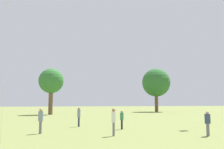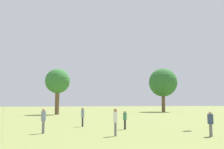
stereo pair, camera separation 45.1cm
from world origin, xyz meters
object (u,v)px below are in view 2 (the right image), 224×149
(person_standing_3, at_px, (125,118))
(distant_tree_1, at_px, (163,83))
(person_standing_6, at_px, (83,115))
(person_standing_1, at_px, (210,121))
(person_standing_5, at_px, (43,118))
(distant_tree_0, at_px, (58,82))
(person_standing_0, at_px, (115,119))

(person_standing_3, height_order, distant_tree_1, distant_tree_1)
(person_standing_6, bearing_deg, distant_tree_1, 124.25)
(person_standing_1, relative_size, distant_tree_1, 0.16)
(person_standing_5, distance_m, distant_tree_1, 48.86)
(person_standing_1, relative_size, distant_tree_0, 0.19)
(person_standing_0, xyz_separation_m, person_standing_1, (6.05, -1.67, -0.15))
(distant_tree_0, xyz_separation_m, distant_tree_1, (25.82, 8.88, 0.93))
(distant_tree_1, bearing_deg, distant_tree_0, -161.02)
(distant_tree_0, bearing_deg, person_standing_1, -76.14)
(person_standing_6, xyz_separation_m, distant_tree_1, (24.40, 34.96, 6.06))
(person_standing_0, relative_size, person_standing_6, 1.04)
(distant_tree_0, bearing_deg, distant_tree_1, 18.98)
(person_standing_6, relative_size, distant_tree_1, 0.17)
(person_standing_1, xyz_separation_m, person_standing_5, (-10.73, 4.37, 0.11))
(person_standing_0, bearing_deg, distant_tree_0, -71.93)
(person_standing_3, bearing_deg, person_standing_6, -81.64)
(person_standing_0, bearing_deg, person_standing_6, -67.10)
(person_standing_0, height_order, person_standing_3, person_standing_0)
(person_standing_5, xyz_separation_m, person_standing_6, (3.46, 4.71, -0.01))
(person_standing_6, distance_m, distant_tree_1, 43.07)
(person_standing_0, xyz_separation_m, person_standing_3, (1.87, 4.04, -0.19))
(person_standing_5, bearing_deg, person_standing_6, 24.59)
(distant_tree_0, height_order, distant_tree_1, distant_tree_1)
(person_standing_5, relative_size, person_standing_6, 1.03)
(distant_tree_1, bearing_deg, person_standing_6, -124.91)
(person_standing_3, bearing_deg, person_standing_1, 92.14)
(person_standing_5, bearing_deg, person_standing_0, -59.09)
(person_standing_0, xyz_separation_m, person_standing_5, (-4.68, 2.70, -0.04))
(person_standing_5, bearing_deg, distant_tree_0, 57.08)
(person_standing_3, xyz_separation_m, distant_tree_1, (21.32, 38.34, 6.20))
(person_standing_3, distance_m, distant_tree_1, 44.30)
(person_standing_1, height_order, distant_tree_0, distant_tree_0)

